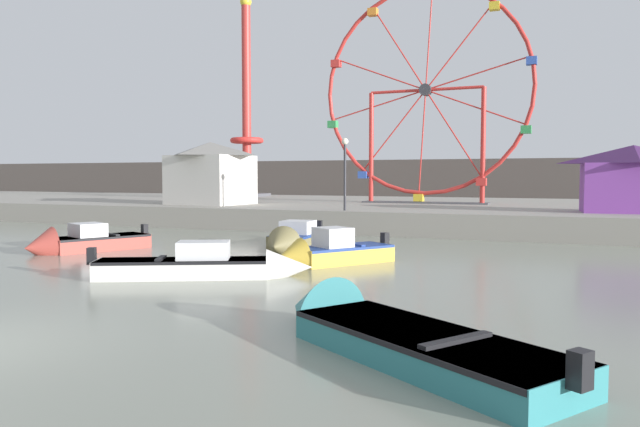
{
  "coord_description": "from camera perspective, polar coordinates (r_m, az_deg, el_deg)",
  "views": [
    {
      "loc": [
        9.01,
        -6.28,
        2.7
      ],
      "look_at": [
        0.27,
        14.46,
        1.31
      ],
      "focal_mm": 34.01,
      "sensor_mm": 36.0,
      "label": 1
    }
  ],
  "objects": [
    {
      "name": "motorboat_faded_red",
      "position": [
        23.41,
        -21.73,
        -2.53
      ],
      "size": [
        3.02,
        4.52,
        1.43
      ],
      "rotation": [
        0.0,
        0.0,
        4.3
      ],
      "color": "#B24238",
      "rests_on": "ground_plane"
    },
    {
      "name": "motorboat_white_red_stripe",
      "position": [
        16.42,
        -9.98,
        -4.83
      ],
      "size": [
        5.55,
        3.49,
        1.22
      ],
      "rotation": [
        0.0,
        0.0,
        0.47
      ],
      "color": "silver",
      "rests_on": "ground_plane"
    },
    {
      "name": "drop_tower_red_tower",
      "position": [
        48.81,
        -6.92,
        8.81
      ],
      "size": [
        2.8,
        2.8,
        15.69
      ],
      "color": "#BC332D",
      "rests_on": "quay_promenade"
    },
    {
      "name": "motorboat_olive_wood",
      "position": [
        22.61,
        -2.38,
        -2.45
      ],
      "size": [
        1.68,
        4.96,
        1.42
      ],
      "rotation": [
        0.0,
        0.0,
        4.78
      ],
      "color": "olive",
      "rests_on": "ground_plane"
    },
    {
      "name": "carnival_booth_white_ticket",
      "position": [
        35.57,
        -10.26,
        3.86
      ],
      "size": [
        4.82,
        4.35,
        3.58
      ],
      "rotation": [
        0.0,
        0.0,
        -0.09
      ],
      "color": "silver",
      "rests_on": "quay_promenade"
    },
    {
      "name": "promenade_lamp_near",
      "position": [
        28.57,
        2.36,
        4.84
      ],
      "size": [
        0.32,
        0.32,
        3.41
      ],
      "color": "#2D2D33",
      "rests_on": "quay_promenade"
    },
    {
      "name": "distant_town_skyline",
      "position": [
        63.29,
        14.69,
        2.98
      ],
      "size": [
        140.0,
        3.0,
        4.4
      ],
      "primitive_type": "cube",
      "color": "#564C47",
      "rests_on": "ground_plane"
    },
    {
      "name": "ferris_wheel_red_frame",
      "position": [
        36.99,
        9.91,
        11.06
      ],
      "size": [
        12.45,
        1.2,
        12.93
      ],
      "color": "red",
      "rests_on": "quay_promenade"
    },
    {
      "name": "quay_promenade",
      "position": [
        37.48,
        8.9,
        0.19
      ],
      "size": [
        110.0,
        20.74,
        1.08
      ],
      "primitive_type": "cube",
      "color": "gray",
      "rests_on": "ground_plane"
    },
    {
      "name": "motorboat_mustard_yellow",
      "position": [
        18.56,
        0.65,
        -3.71
      ],
      "size": [
        3.23,
        3.97,
        1.45
      ],
      "rotation": [
        0.0,
        0.0,
        4.12
      ],
      "color": "gold",
      "rests_on": "ground_plane"
    },
    {
      "name": "motorboat_teal_painted",
      "position": [
        9.88,
        5.03,
        -10.89
      ],
      "size": [
        5.71,
        4.4,
        1.44
      ],
      "rotation": [
        0.0,
        0.0,
        2.57
      ],
      "color": "teal",
      "rests_on": "ground_plane"
    },
    {
      "name": "carnival_booth_purple_stall",
      "position": [
        30.13,
        27.35,
        3.02
      ],
      "size": [
        4.72,
        3.0,
        2.99
      ],
      "rotation": [
        0.0,
        0.0,
        0.08
      ],
      "color": "purple",
      "rests_on": "quay_promenade"
    }
  ]
}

